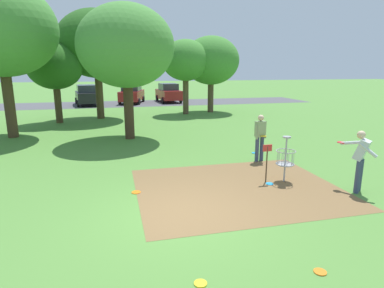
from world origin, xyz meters
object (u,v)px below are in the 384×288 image
tree_mid_left (96,44)px  tree_mid_center (126,47)px  frisbee_far_left (255,153)px  tree_far_left (211,61)px  disc_golf_basket (283,157)px  parked_car_leftmost (87,95)px  frisbee_far_right (136,192)px  frisbee_mid_grass (270,184)px  frisbee_by_tee (320,272)px  parked_car_center_right (168,93)px  tree_far_center (186,61)px  player_throwing (360,157)px  tree_mid_right (55,66)px  tree_near_right (0,29)px  parked_car_center_left (132,94)px  player_foreground_watching (260,135)px  frisbee_near_basket (200,283)px

tree_mid_left → tree_mid_center: bearing=-77.3°
frisbee_far_left → tree_far_left: (1.93, 12.44, 3.87)m
tree_far_left → disc_golf_basket: bearing=-99.2°
parked_car_leftmost → frisbee_far_right: bearing=-83.0°
disc_golf_basket → frisbee_mid_grass: (-0.47, -0.12, -0.74)m
frisbee_by_tee → parked_car_center_right: 28.29m
frisbee_by_tee → parked_car_leftmost: bearing=101.5°
disc_golf_basket → parked_car_leftmost: (-7.14, 23.00, 0.17)m
frisbee_mid_grass → frisbee_far_left: size_ratio=0.96×
tree_far_center → frisbee_mid_grass: bearing=-93.3°
tree_mid_left → frisbee_mid_grass: bearing=-70.1°
tree_mid_left → parked_car_center_right: tree_mid_left is taller
player_throwing → tree_mid_center: (-5.70, 8.53, 3.30)m
tree_far_center → parked_car_leftmost: 11.34m
tree_far_center → parked_car_center_right: bearing=88.6°
tree_mid_right → tree_near_right: bearing=-111.4°
parked_car_leftmost → parked_car_center_right: bearing=7.4°
disc_golf_basket → tree_far_center: tree_far_center is taller
tree_far_left → parked_car_center_left: size_ratio=1.26×
tree_mid_center → parked_car_center_right: bearing=74.1°
player_foreground_watching → parked_car_center_right: size_ratio=0.39×
tree_near_right → tree_mid_left: bearing=52.8°
disc_golf_basket → parked_car_center_right: 24.02m
disc_golf_basket → parked_car_leftmost: size_ratio=0.31×
tree_mid_center → parked_car_center_right: 17.69m
disc_golf_basket → frisbee_far_left: disc_golf_basket is taller
tree_near_right → parked_car_center_left: bearing=65.6°
player_throwing → frisbee_far_left: bearing=102.4°
player_throwing → frisbee_near_basket: (-5.22, -2.76, -0.98)m
frisbee_mid_grass → player_throwing: bearing=-28.2°
frisbee_far_left → disc_golf_basket: bearing=-100.5°
player_foreground_watching → tree_far_center: bearing=89.4°
tree_near_right → tree_far_center: bearing=31.0°
tree_mid_center → frisbee_by_tee: bearing=-77.7°
frisbee_far_left → tree_mid_right: tree_mid_right is taller
frisbee_by_tee → tree_mid_center: tree_mid_center is taller
tree_mid_right → parked_car_center_right: 14.29m
frisbee_mid_grass → tree_mid_center: tree_mid_center is taller
disc_golf_basket → tree_mid_left: 15.91m
frisbee_mid_grass → tree_far_left: size_ratio=0.04×
player_foreground_watching → frisbee_far_right: (-4.62, -2.06, -0.96)m
frisbee_mid_grass → parked_car_leftmost: bearing=106.1°
tree_mid_left → parked_car_center_left: tree_mid_left is taller
tree_far_left → parked_car_leftmost: tree_far_left is taller
player_foreground_watching → parked_car_leftmost: parked_car_leftmost is taller
player_foreground_watching → parked_car_center_right: bearing=89.1°
frisbee_mid_grass → parked_car_leftmost: (-6.67, 23.12, 0.91)m
player_foreground_watching → tree_far_center: (0.13, 12.86, 2.89)m
frisbee_mid_grass → parked_car_center_left: parked_car_center_left is taller
frisbee_mid_grass → tree_near_right: 13.92m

